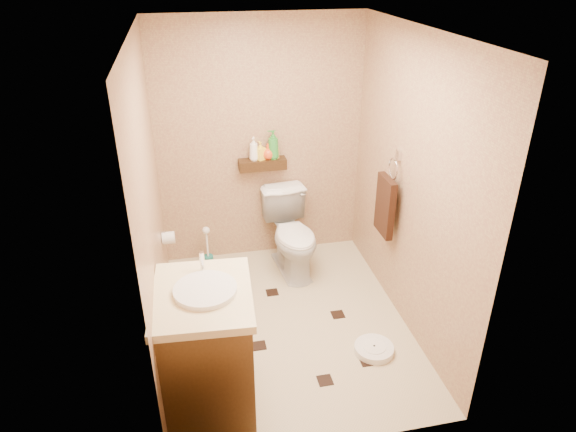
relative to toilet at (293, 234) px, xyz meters
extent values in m
plane|color=#C6B990|center=(-0.23, -0.83, -0.40)|extent=(2.50, 2.50, 0.00)
cube|color=tan|center=(-0.23, 0.42, 0.80)|extent=(2.00, 0.04, 2.40)
cube|color=tan|center=(-0.23, -2.08, 0.80)|extent=(2.00, 0.04, 2.40)
cube|color=tan|center=(-1.23, -0.83, 0.80)|extent=(0.04, 2.50, 2.40)
cube|color=tan|center=(0.77, -0.83, 0.80)|extent=(0.04, 2.50, 2.40)
cube|color=silver|center=(-0.23, -0.83, 2.00)|extent=(2.00, 2.50, 0.02)
cube|color=#3B2610|center=(-0.23, 0.34, 0.62)|extent=(0.46, 0.14, 0.10)
cube|color=black|center=(-0.51, -1.06, -0.39)|extent=(0.11, 0.11, 0.01)
cube|color=black|center=(0.24, -0.81, -0.39)|extent=(0.11, 0.11, 0.01)
cube|color=black|center=(-0.09, -1.54, -0.39)|extent=(0.11, 0.11, 0.01)
cube|color=black|center=(-0.78, -0.26, -0.39)|extent=(0.11, 0.11, 0.01)
cube|color=black|center=(0.29, -1.41, -0.39)|extent=(0.11, 0.11, 0.01)
cube|color=black|center=(-0.27, -0.36, -0.39)|extent=(0.11, 0.11, 0.01)
imported|color=white|center=(0.00, 0.00, 0.00)|extent=(0.52, 0.82, 0.79)
cube|color=brown|center=(-0.93, -1.54, 0.04)|extent=(0.63, 0.76, 0.88)
cube|color=beige|center=(-0.93, -1.54, 0.51)|extent=(0.68, 0.81, 0.06)
cylinder|color=silver|center=(-0.91, -1.54, 0.54)|extent=(0.41, 0.41, 0.06)
cylinder|color=silver|center=(-0.91, -1.29, 0.62)|extent=(0.03, 0.03, 0.14)
cylinder|color=white|center=(0.38, -1.32, -0.37)|extent=(0.35, 0.35, 0.06)
cylinder|color=white|center=(0.38, -1.32, -0.34)|extent=(0.19, 0.19, 0.01)
cylinder|color=#1C7069|center=(-0.82, 0.24, -0.34)|extent=(0.10, 0.10, 0.11)
cylinder|color=white|center=(-0.82, 0.24, -0.14)|extent=(0.02, 0.02, 0.31)
sphere|color=white|center=(-0.82, 0.24, 0.01)|extent=(0.07, 0.07, 0.07)
cube|color=silver|center=(0.76, -0.58, 0.98)|extent=(0.03, 0.06, 0.08)
torus|color=silver|center=(0.72, -0.58, 0.86)|extent=(0.02, 0.19, 0.19)
cube|color=#341A0F|center=(0.68, -0.58, 0.52)|extent=(0.06, 0.30, 0.52)
cylinder|color=white|center=(-1.17, -0.18, 0.20)|extent=(0.11, 0.11, 0.11)
cylinder|color=silver|center=(-1.21, -0.18, 0.26)|extent=(0.04, 0.02, 0.02)
imported|color=white|center=(-0.31, 0.34, 0.79)|extent=(0.11, 0.11, 0.23)
imported|color=yellow|center=(-0.24, 0.34, 0.76)|extent=(0.11, 0.11, 0.18)
imported|color=#E14A1A|center=(-0.17, 0.34, 0.75)|extent=(0.17, 0.17, 0.16)
imported|color=#2D8930|center=(-0.12, 0.34, 0.82)|extent=(0.12, 0.12, 0.29)
imported|color=gold|center=(-0.11, 0.34, 0.75)|extent=(0.09, 0.09, 0.15)
camera|label=1|loc=(-0.94, -4.26, 2.47)|focal=32.00mm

